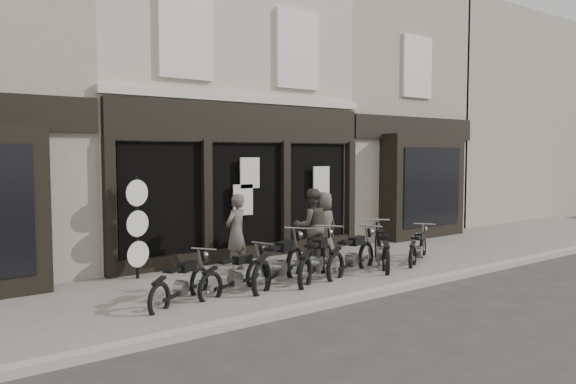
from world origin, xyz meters
TOP-DOWN VIEW (x-y plane):
  - ground_plane at (0.00, 0.00)m, footprint 90.00×90.00m
  - pavement at (0.00, 0.90)m, footprint 30.00×4.20m
  - kerb at (0.00, -1.25)m, footprint 30.00×0.25m
  - central_building at (0.00, 5.95)m, footprint 7.30×6.22m
  - neighbour_right at (6.35, 5.90)m, footprint 5.60×6.73m
  - filler_right at (14.50, 6.00)m, footprint 11.00×6.00m
  - motorcycle_0 at (-3.13, 0.27)m, footprint 1.74×1.26m
  - motorcycle_1 at (-1.99, 0.29)m, footprint 1.91×0.89m
  - motorcycle_2 at (-0.95, 0.30)m, footprint 2.15×1.45m
  - motorcycle_3 at (-0.04, 0.22)m, footprint 2.05×1.54m
  - motorcycle_4 at (0.92, 0.16)m, footprint 2.12×1.07m
  - motorcycle_5 at (2.01, 0.31)m, footprint 1.68×1.91m
  - motorcycle_6 at (3.10, 0.13)m, footprint 1.80×1.20m
  - man_left at (-0.99, 1.86)m, footprint 0.73×0.61m
  - man_centre at (0.88, 1.52)m, footprint 1.03×0.90m
  - man_right at (1.21, 1.47)m, footprint 0.83×0.55m
  - advert_sign_post at (-3.04, 2.44)m, footprint 0.54×0.35m

SIDE VIEW (x-z plane):
  - ground_plane at x=0.00m, z-range 0.00..0.00m
  - pavement at x=0.00m, z-range 0.00..0.12m
  - kerb at x=0.00m, z-range 0.00..0.13m
  - motorcycle_0 at x=-3.13m, z-range -0.10..0.84m
  - motorcycle_1 at x=-1.99m, z-range -0.10..0.85m
  - motorcycle_6 at x=3.10m, z-range -0.10..0.85m
  - motorcycle_4 at x=0.92m, z-range -0.11..0.96m
  - motorcycle_5 at x=2.01m, z-range -0.11..0.99m
  - motorcycle_3 at x=-0.04m, z-range -0.11..1.00m
  - motorcycle_2 at x=-0.95m, z-range -0.12..1.02m
  - man_right at x=1.21m, z-range 0.12..1.81m
  - man_left at x=-0.99m, z-range 0.12..1.83m
  - man_centre at x=0.88m, z-range 0.12..1.90m
  - advert_sign_post at x=-3.04m, z-range -0.03..2.23m
  - neighbour_right at x=6.35m, z-range -0.13..8.21m
  - central_building at x=0.00m, z-range -0.09..8.25m
  - filler_right at x=14.50m, z-range 0.00..8.20m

